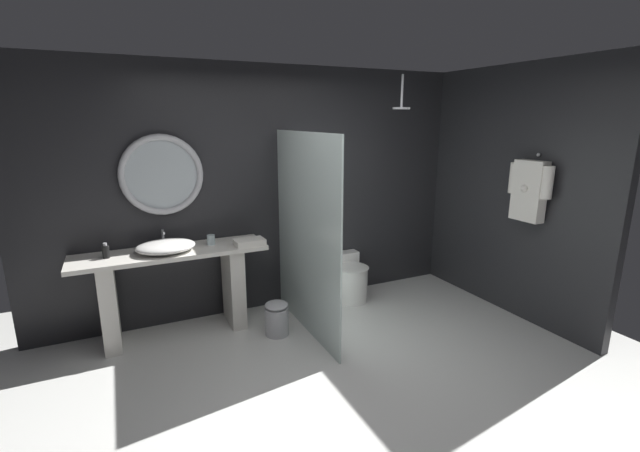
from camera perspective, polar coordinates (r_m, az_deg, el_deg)
ground_plane at (r=3.56m, az=3.82°, el=-21.34°), size 5.76×5.76×0.00m
back_wall_panel at (r=4.71m, az=-7.28°, el=4.63°), size 4.80×0.10×2.60m
side_wall_right at (r=5.07m, az=23.49°, el=4.25°), size 0.10×2.47×2.60m
vanity_counter at (r=4.40m, az=-18.68°, el=-7.22°), size 1.75×0.49×0.85m
vessel_sink at (r=4.25m, az=-19.65°, el=-2.54°), size 0.53×0.44×0.17m
tumbler_cup at (r=4.37m, az=-14.16°, el=-1.78°), size 0.08×0.08×0.10m
soap_dispenser at (r=4.27m, az=-26.38°, el=-3.01°), size 0.06×0.06×0.14m
round_wall_mirror at (r=4.38m, az=-20.09°, el=6.32°), size 0.77×0.06×0.77m
shower_glass_panel at (r=4.13m, az=-1.86°, el=-1.26°), size 0.02×1.44×1.94m
rain_shower_head at (r=4.78m, az=10.68°, el=15.44°), size 0.18×0.18×0.35m
hanging_bathrobe at (r=4.72m, az=25.86°, el=4.49°), size 0.20×0.47×0.66m
toilet at (r=5.09m, az=3.79°, el=-6.74°), size 0.38×0.57×0.52m
waste_bin at (r=4.32m, az=-5.72°, el=-11.95°), size 0.23×0.23×0.34m
folded_hand_towel at (r=4.28m, az=-9.26°, el=-2.12°), size 0.29×0.19×0.06m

